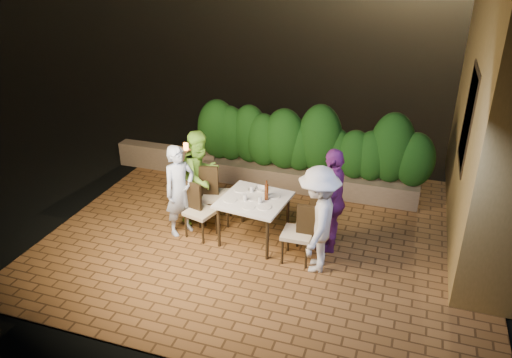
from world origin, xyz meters
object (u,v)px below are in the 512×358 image
at_px(beer_bottle, 267,190).
at_px(chair_right_back, 311,221).
at_px(diner_white, 318,220).
at_px(diner_purple, 332,200).
at_px(parapet_lamp, 186,146).
at_px(diner_blue, 180,191).
at_px(chair_left_back, 217,194).
at_px(chair_left_front, 200,211).
at_px(diner_green, 201,176).
at_px(dining_table, 254,219).
at_px(bowl, 261,189).
at_px(chair_right_front, 298,232).

height_order(beer_bottle, chair_right_back, beer_bottle).
relative_size(diner_white, diner_purple, 0.97).
distance_m(chair_right_back, parapet_lamp, 3.60).
bearing_deg(diner_blue, parapet_lamp, 52.70).
bearing_deg(diner_purple, diner_blue, -87.27).
bearing_deg(beer_bottle, chair_left_back, 161.31).
bearing_deg(chair_left_front, chair_left_back, 96.20).
bearing_deg(chair_left_front, diner_green, 127.04).
relative_size(diner_blue, parapet_lamp, 11.02).
height_order(diner_purple, parapet_lamp, diner_purple).
bearing_deg(dining_table, chair_right_back, 10.89).
bearing_deg(chair_left_back, diner_purple, -19.25).
bearing_deg(diner_blue, bowl, -39.98).
bearing_deg(diner_green, chair_right_front, -88.41).
relative_size(chair_left_front, diner_white, 0.57).
distance_m(dining_table, chair_left_back, 0.87).
xyz_separation_m(chair_left_back, diner_purple, (1.98, -0.19, 0.33)).
xyz_separation_m(diner_purple, parapet_lamp, (-3.38, 1.88, -0.27)).
relative_size(dining_table, diner_blue, 0.65).
xyz_separation_m(chair_right_back, diner_blue, (-2.10, -0.32, 0.35)).
xyz_separation_m(chair_right_front, diner_green, (-1.88, 0.70, 0.33)).
relative_size(chair_right_back, diner_white, 0.52).
relative_size(bowl, chair_right_front, 0.19).
bearing_deg(chair_right_front, diner_green, -21.75).
relative_size(chair_right_back, diner_purple, 0.50).
height_order(beer_bottle, diner_white, diner_white).
distance_m(diner_blue, diner_purple, 2.44).
relative_size(diner_green, diner_purple, 0.96).
relative_size(chair_left_front, diner_green, 0.57).
bearing_deg(diner_white, chair_left_back, -116.67).
bearing_deg(beer_bottle, diner_green, 165.04).
xyz_separation_m(diner_white, parapet_lamp, (-3.29, 2.49, -0.25)).
distance_m(beer_bottle, parapet_lamp, 3.13).
bearing_deg(dining_table, diner_purple, 8.18).
bearing_deg(chair_left_back, diner_blue, -143.71).
bearing_deg(beer_bottle, dining_table, -169.43).
xyz_separation_m(chair_left_back, chair_right_back, (1.67, -0.20, -0.09)).
relative_size(chair_right_front, diner_white, 0.59).
bearing_deg(chair_right_back, chair_left_front, 14.13).
distance_m(diner_blue, parapet_lamp, 2.41).
xyz_separation_m(diner_green, diner_white, (2.19, -0.82, 0.01)).
xyz_separation_m(chair_left_front, diner_white, (1.98, -0.28, 0.35)).
bearing_deg(chair_left_back, parapet_lamp, 116.00).
distance_m(chair_right_front, parapet_lamp, 3.81).
distance_m(diner_white, parapet_lamp, 4.13).
relative_size(dining_table, diner_white, 0.62).
distance_m(chair_left_back, chair_right_front, 1.72).
bearing_deg(chair_right_front, dining_table, -23.47).
relative_size(chair_right_front, diner_green, 0.59).
bearing_deg(bowl, chair_right_front, -39.16).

